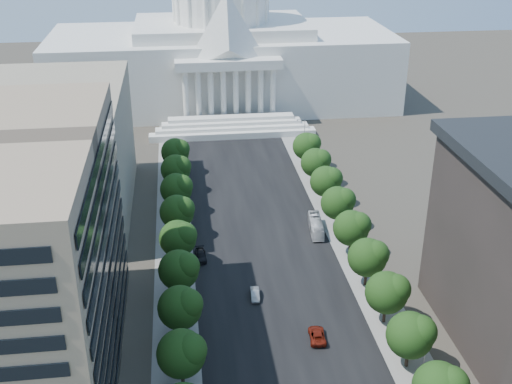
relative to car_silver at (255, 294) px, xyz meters
name	(u,v)px	position (x,y,z in m)	size (l,w,h in m)	color
road_asphalt	(255,220)	(3.94, 31.76, -0.75)	(30.00, 260.00, 0.01)	black
sidewalk_left	(174,224)	(-15.06, 31.76, -0.75)	(8.00, 260.00, 0.02)	gray
sidewalk_right	(334,215)	(22.94, 31.76, -0.75)	(8.00, 260.00, 0.02)	gray
capitol	(222,47)	(3.94, 126.65, 19.26)	(120.00, 56.00, 73.00)	white
office_block_left_far	(43,154)	(-44.06, 41.76, 14.25)	(38.00, 52.00, 30.00)	gray
tree_l_c	(183,353)	(-13.72, -22.43, 5.70)	(7.79, 7.60, 9.97)	#33261C
tree_l_d	(182,307)	(-13.72, -10.43, 5.70)	(7.79, 7.60, 9.97)	#33261C
tree_l_e	(180,269)	(-13.72, 1.57, 5.70)	(7.79, 7.60, 9.97)	#33261C
tree_l_f	(179,238)	(-13.72, 13.57, 5.70)	(7.79, 7.60, 9.97)	#33261C
tree_l_g	(178,211)	(-13.72, 25.57, 5.70)	(7.79, 7.60, 9.97)	#33261C
tree_l_h	(178,188)	(-13.72, 37.57, 5.70)	(7.79, 7.60, 9.97)	#33261C
tree_l_i	(177,169)	(-13.72, 49.57, 5.70)	(7.79, 7.60, 9.97)	#33261C
tree_l_j	(176,151)	(-13.72, 61.57, 5.70)	(7.79, 7.60, 9.97)	#33261C
tree_r_c	(412,334)	(22.28, -22.43, 5.70)	(7.79, 7.60, 9.97)	#33261C
tree_r_d	(389,292)	(22.28, -10.43, 5.70)	(7.79, 7.60, 9.97)	#33261C
tree_r_e	(369,257)	(22.28, 1.57, 5.70)	(7.79, 7.60, 9.97)	#33261C
tree_r_f	(353,227)	(22.28, 13.57, 5.70)	(7.79, 7.60, 9.97)	#33261C
tree_r_g	(339,202)	(22.28, 25.57, 5.70)	(7.79, 7.60, 9.97)	#33261C
tree_r_h	(327,181)	(22.28, 37.57, 5.70)	(7.79, 7.60, 9.97)	#33261C
tree_r_i	(317,162)	(22.28, 49.57, 5.70)	(7.79, 7.60, 9.97)	#33261C
tree_r_j	(308,145)	(22.28, 61.57, 5.70)	(7.79, 7.60, 9.97)	#33261C
streetlight_b	(423,340)	(23.84, -23.24, 5.07)	(2.61, 0.44, 9.00)	gray
streetlight_c	(377,258)	(23.84, 1.76, 5.07)	(2.61, 0.44, 9.00)	gray
streetlight_d	(344,202)	(23.84, 26.76, 5.07)	(2.61, 0.44, 9.00)	gray
streetlight_e	(321,161)	(23.84, 51.76, 5.07)	(2.61, 0.44, 9.00)	gray
streetlight_f	(303,129)	(23.84, 76.76, 5.07)	(2.61, 0.44, 9.00)	gray
car_silver	(255,294)	(0.00, 0.00, 0.00)	(1.60, 4.58, 1.51)	#A1A4A9
car_red	(317,335)	(9.03, -13.69, 0.05)	(2.66, 5.76, 1.60)	#65160B
car_dark_b	(201,256)	(-9.56, 15.46, 0.06)	(2.29, 5.64, 1.64)	black
city_bus	(316,226)	(16.86, 24.17, 0.76)	(2.54, 10.87, 3.03)	silver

